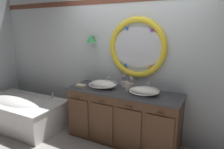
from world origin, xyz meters
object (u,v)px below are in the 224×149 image
Objects in this scene: bathtub at (21,110)px; sink_basin_right at (144,91)px; soap_dispenser at (127,86)px; folded_hand_towel at (80,86)px; toothbrush_holder_left at (123,83)px; toothbrush_holder_right at (131,85)px; sink_basin_left at (103,84)px.

bathtub is 2.47m from sink_basin_right.
soap_dispenser is 1.04× the size of folded_hand_towel.
toothbrush_holder_left is 0.75m from folded_hand_towel.
toothbrush_holder_right reaches higher than bathtub.
sink_basin_left is 0.43m from soap_dispenser.
sink_basin_right is 2.11× the size of toothbrush_holder_left.
sink_basin_right is at bearing 9.17° from bathtub.
toothbrush_holder_right is at bearing 21.66° from sink_basin_left.
sink_basin_right is at bearing 5.37° from folded_hand_towel.
sink_basin_left is at bearing 180.00° from sink_basin_right.
bathtub is at bearing -167.47° from folded_hand_towel.
soap_dispenser is at bearing -50.07° from toothbrush_holder_left.
folded_hand_towel is (-0.81, -0.16, -0.06)m from soap_dispenser.
folded_hand_towel is at bearing -153.16° from toothbrush_holder_left.
sink_basin_left is 2.22× the size of toothbrush_holder_right.
toothbrush_holder_right is (0.17, -0.06, 0.00)m from toothbrush_holder_left.
toothbrush_holder_right is 1.22× the size of soap_dispenser.
soap_dispenser is (0.15, -0.18, 0.02)m from toothbrush_holder_left.
sink_basin_right reaches higher than folded_hand_towel.
folded_hand_towel is (-0.83, -0.28, -0.04)m from toothbrush_holder_right.
folded_hand_towel is (-1.12, -0.11, -0.04)m from sink_basin_right.
toothbrush_holder_right is at bearing 15.02° from bathtub.
sink_basin_left is 0.73m from sink_basin_right.
bathtub is 7.89× the size of toothbrush_holder_left.
folded_hand_towel is (-0.39, -0.11, -0.05)m from sink_basin_left.
toothbrush_holder_right is at bearing 82.22° from soap_dispenser.
toothbrush_holder_left is at bearing 161.31° from toothbrush_holder_right.
sink_basin_left reaches higher than bathtub.
toothbrush_holder_right is (2.07, 0.56, 0.63)m from bathtub.
toothbrush_holder_left is at bearing 40.18° from sink_basin_left.
soap_dispenser is (-0.02, -0.12, 0.01)m from toothbrush_holder_right.
toothbrush_holder_right is 1.27× the size of folded_hand_towel.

